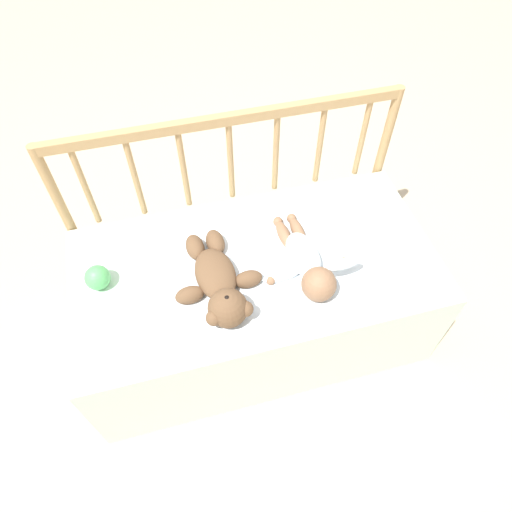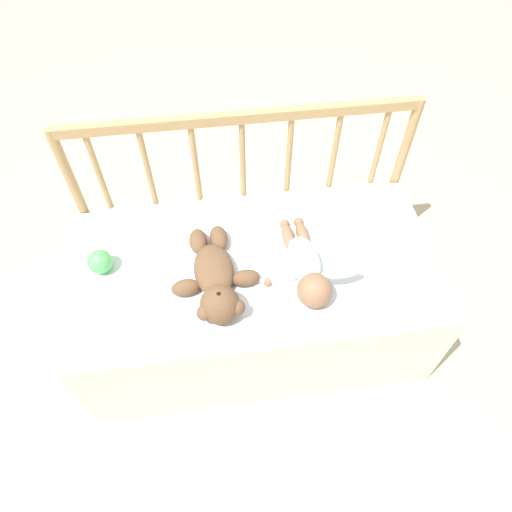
# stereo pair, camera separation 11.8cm
# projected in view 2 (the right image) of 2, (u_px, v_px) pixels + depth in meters

# --- Properties ---
(ground_plane) EXTENTS (12.00, 12.00, 0.00)m
(ground_plane) POSITION_uv_depth(u_px,v_px,m) (256.00, 327.00, 1.97)
(ground_plane) COLOR #C6B293
(crib_mattress) EXTENTS (1.29, 0.66, 0.46)m
(crib_mattress) POSITION_uv_depth(u_px,v_px,m) (256.00, 299.00, 1.79)
(crib_mattress) COLOR silver
(crib_mattress) RESTS_ON ground_plane
(crib_rail) EXTENTS (1.29, 0.04, 0.83)m
(crib_rail) POSITION_uv_depth(u_px,v_px,m) (243.00, 168.00, 1.72)
(crib_rail) COLOR tan
(crib_rail) RESTS_ON ground_plane
(blanket) EXTENTS (0.83, 0.53, 0.01)m
(blanket) POSITION_uv_depth(u_px,v_px,m) (261.00, 271.00, 1.59)
(blanket) COLOR white
(blanket) RESTS_ON crib_mattress
(teddy_bear) EXTENTS (0.30, 0.42, 0.13)m
(teddy_bear) POSITION_uv_depth(u_px,v_px,m) (215.00, 280.00, 1.51)
(teddy_bear) COLOR brown
(teddy_bear) RESTS_ON crib_mattress
(baby) EXTENTS (0.33, 0.41, 0.12)m
(baby) POSITION_uv_depth(u_px,v_px,m) (307.00, 268.00, 1.54)
(baby) COLOR white
(baby) RESTS_ON crib_mattress
(toy_ball) EXTENTS (0.08, 0.08, 0.08)m
(toy_ball) POSITION_uv_depth(u_px,v_px,m) (100.00, 262.00, 1.56)
(toy_ball) COLOR #59BF66
(toy_ball) RESTS_ON crib_mattress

